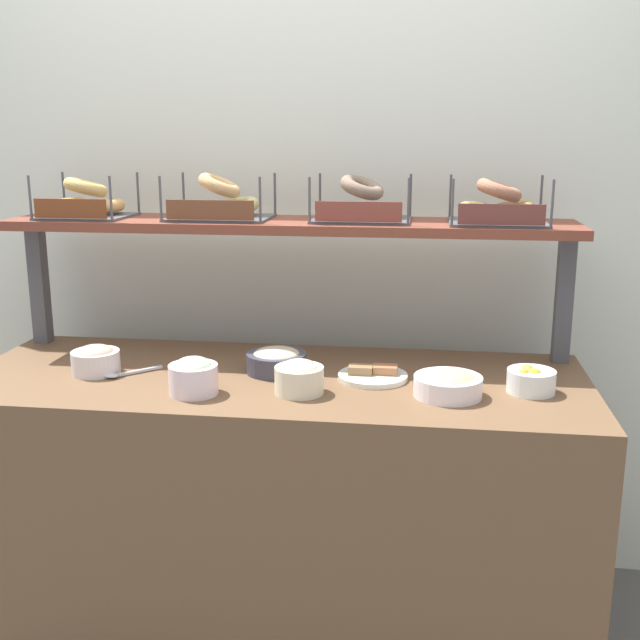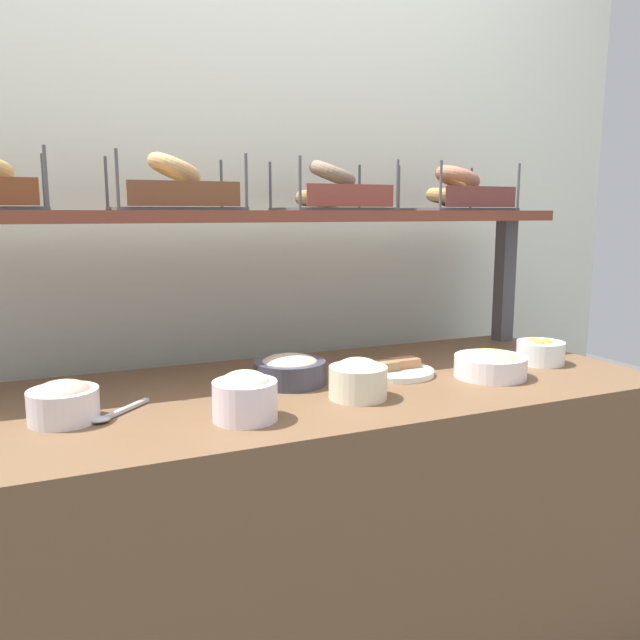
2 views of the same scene
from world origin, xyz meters
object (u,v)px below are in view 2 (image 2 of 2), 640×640
object	(u,v)px
serving_plate_white	(395,370)
serving_spoon_near_plate	(112,414)
bowl_egg_salad	(490,364)
bagel_basket_poppy	(332,194)
bowl_potato_salad	(358,378)
bowl_tuna_salad	(289,370)
bowl_lox_spread	(63,401)
bagel_basket_plain	(174,191)
bowl_fruit_salad	(540,351)
bagel_basket_everything	(457,195)
bowl_scallion_spread	(245,396)

from	to	relation	value
serving_plate_white	serving_spoon_near_plate	distance (m)	0.73
bowl_egg_salad	bagel_basket_poppy	world-z (taller)	bagel_basket_poppy
bowl_potato_salad	bagel_basket_poppy	distance (m)	0.61
bowl_tuna_salad	bowl_lox_spread	world-z (taller)	bowl_lox_spread
bagel_basket_plain	bowl_fruit_salad	bearing A→B (deg)	-18.32
bowl_fruit_salad	serving_spoon_near_plate	xyz separation A→B (m)	(-1.17, -0.01, -0.03)
bowl_tuna_salad	bagel_basket_plain	bearing A→B (deg)	133.87
bowl_potato_salad	bagel_basket_poppy	xyz separation A→B (m)	(0.13, 0.42, 0.43)
serving_plate_white	bagel_basket_everything	xyz separation A→B (m)	(0.35, 0.24, 0.47)
bowl_potato_salad	bagel_basket_everything	world-z (taller)	bagel_basket_everything
serving_plate_white	bagel_basket_poppy	world-z (taller)	bagel_basket_poppy
bagel_basket_everything	bowl_scallion_spread	bearing A→B (deg)	-152.16
bowl_lox_spread	serving_plate_white	bearing A→B (deg)	3.95
bowl_egg_salad	bagel_basket_poppy	distance (m)	0.65
bagel_basket_everything	bowl_lox_spread	bearing A→B (deg)	-165.86
serving_spoon_near_plate	bagel_basket_poppy	size ratio (longest dim) A/B	0.46
bowl_potato_salad	serving_spoon_near_plate	bearing A→B (deg)	171.30
bagel_basket_everything	bowl_tuna_salad	bearing A→B (deg)	-161.73
serving_plate_white	bagel_basket_plain	size ratio (longest dim) A/B	0.63
bowl_scallion_spread	serving_plate_white	world-z (taller)	bowl_scallion_spread
bowl_tuna_salad	bowl_fruit_salad	distance (m)	0.74
bagel_basket_poppy	bowl_egg_salad	bearing A→B (deg)	-54.59
bowl_potato_salad	bowl_fruit_salad	bearing A→B (deg)	8.51
bagel_basket_plain	bagel_basket_everything	size ratio (longest dim) A/B	1.11
bowl_scallion_spread	bagel_basket_plain	distance (m)	0.63
bowl_potato_salad	bowl_lox_spread	world-z (taller)	bowl_potato_salad
bagel_basket_poppy	bowl_lox_spread	bearing A→B (deg)	-157.09
bagel_basket_poppy	serving_spoon_near_plate	bearing A→B (deg)	-153.24
bagel_basket_everything	serving_spoon_near_plate	bearing A→B (deg)	-163.95
bowl_scallion_spread	serving_spoon_near_plate	bearing A→B (deg)	153.15
bowl_tuna_salad	bowl_egg_salad	xyz separation A→B (m)	(0.51, -0.15, -0.00)
bowl_potato_salad	bowl_scallion_spread	bearing A→B (deg)	-171.09
bagel_basket_plain	bowl_tuna_salad	bearing A→B (deg)	-46.13
bowl_lox_spread	bowl_potato_salad	bearing A→B (deg)	-8.79
bowl_fruit_salad	serving_spoon_near_plate	size ratio (longest dim) A/B	0.95
bowl_egg_salad	serving_spoon_near_plate	bearing A→B (deg)	176.87
bowl_lox_spread	bowl_fruit_salad	distance (m)	1.26
bowl_lox_spread	serving_plate_white	size ratio (longest dim) A/B	0.70
bowl_scallion_spread	serving_plate_white	distance (m)	0.52
bowl_lox_spread	bagel_basket_everything	xyz separation A→B (m)	(1.17, 0.30, 0.44)
bowl_tuna_salad	bowl_scallion_spread	xyz separation A→B (m)	(-0.18, -0.22, 0.01)
serving_plate_white	bagel_basket_everything	world-z (taller)	bagel_basket_everything
bagel_basket_plain	serving_spoon_near_plate	bearing A→B (deg)	-123.15
bagel_basket_poppy	bagel_basket_everything	xyz separation A→B (m)	(0.41, -0.03, 0.00)
bowl_tuna_salad	bowl_lox_spread	xyz separation A→B (m)	(-0.53, -0.08, 0.01)
bowl_fruit_salad	bowl_lox_spread	bearing A→B (deg)	179.86
bowl_lox_spread	bagel_basket_poppy	bearing A→B (deg)	22.91
bowl_lox_spread	bowl_fruit_salad	size ratio (longest dim) A/B	1.07
bowl_egg_salad	bowl_lox_spread	distance (m)	1.04
bowl_scallion_spread	serving_spoon_near_plate	world-z (taller)	bowl_scallion_spread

